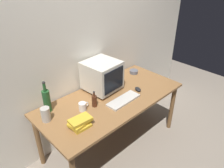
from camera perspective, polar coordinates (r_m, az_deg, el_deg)
The scene contains 12 objects.
ground_plane at distance 2.96m, azimuth -0.00°, elevation -15.40°, with size 6.00×6.00×0.00m, color gray.
back_wall at distance 2.59m, azimuth -7.29°, elevation 10.31°, with size 4.00×0.08×2.50m, color silver.
desk at distance 2.54m, azimuth -0.00°, elevation -5.03°, with size 1.75×0.81×0.73m.
crt_monitor at distance 2.56m, azimuth -2.70°, elevation 2.22°, with size 0.41×0.41×0.37m.
keyboard at distance 2.43m, azimuth 3.08°, elevation -4.31°, with size 0.42×0.15×0.02m, color beige.
computer_mouse at distance 2.64m, azimuth 6.91°, elevation -1.37°, with size 0.06×0.10×0.04m, color black.
bottle_tall at distance 2.31m, azimuth -17.00°, elevation -4.12°, with size 0.08×0.08×0.36m.
bottle_short at distance 2.32m, azimuth -4.72°, elevation -4.43°, with size 0.06×0.06×0.19m.
book_stack at distance 2.09m, azimuth -8.54°, elevation -10.11°, with size 0.23×0.17×0.09m.
mug at distance 2.30m, azimuth -7.81°, elevation -5.95°, with size 0.12×0.08×0.09m.
cd_spindle at distance 3.04m, azimuth 5.82°, elevation 3.29°, with size 0.12×0.12×0.04m, color #595B66.
metal_canister at distance 2.22m, azimuth -17.25°, elevation -7.74°, with size 0.09×0.09×0.15m, color #B7B2A8.
Camera 1 is at (-1.45, -1.50, 2.11)m, focal length 34.33 mm.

